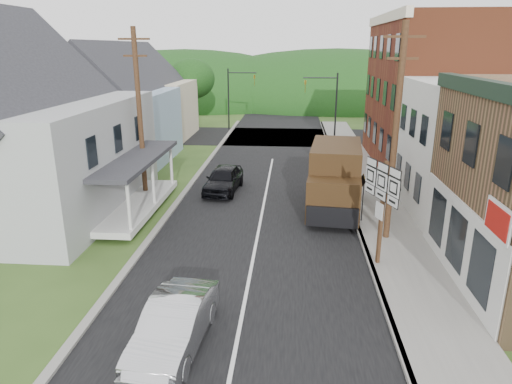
% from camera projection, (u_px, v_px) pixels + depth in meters
% --- Properties ---
extents(ground, '(120.00, 120.00, 0.00)m').
position_uv_depth(ground, '(250.00, 273.00, 16.98)').
color(ground, '#2D4719').
rests_on(ground, ground).
extents(road, '(9.00, 90.00, 0.02)m').
position_uv_depth(road, '(266.00, 192.00, 26.48)').
color(road, black).
rests_on(road, ground).
extents(cross_road, '(60.00, 9.00, 0.02)m').
position_uv_depth(cross_road, '(277.00, 137.00, 42.62)').
color(cross_road, black).
rests_on(cross_road, ground).
extents(sidewalk_right, '(2.80, 55.00, 0.15)m').
position_uv_depth(sidewalk_right, '(375.00, 204.00, 24.10)').
color(sidewalk_right, slate).
rests_on(sidewalk_right, ground).
extents(curb_right, '(0.20, 55.00, 0.15)m').
position_uv_depth(curb_right, '(349.00, 204.00, 24.21)').
color(curb_right, slate).
rests_on(curb_right, ground).
extents(curb_left, '(0.30, 55.00, 0.12)m').
position_uv_depth(curb_left, '(179.00, 200.00, 24.92)').
color(curb_left, slate).
rests_on(curb_left, ground).
extents(storefront_white, '(8.00, 7.00, 6.50)m').
position_uv_depth(storefront_white, '(494.00, 149.00, 22.25)').
color(storefront_white, silver).
rests_on(storefront_white, ground).
extents(storefront_red, '(8.00, 12.00, 10.00)m').
position_uv_depth(storefront_red, '(440.00, 94.00, 30.74)').
color(storefront_red, brown).
rests_on(storefront_red, ground).
extents(house_gray, '(10.20, 12.24, 8.35)m').
position_uv_depth(house_gray, '(18.00, 128.00, 22.31)').
color(house_gray, '#A0A3A5').
rests_on(house_gray, ground).
extents(house_blue, '(7.14, 8.16, 7.28)m').
position_uv_depth(house_blue, '(120.00, 110.00, 32.84)').
color(house_blue, '#8FABC3').
rests_on(house_blue, ground).
extents(house_cream, '(7.14, 8.16, 7.28)m').
position_uv_depth(house_cream, '(151.00, 97.00, 41.42)').
color(house_cream, beige).
rests_on(house_cream, ground).
extents(utility_pole_right, '(1.60, 0.26, 9.00)m').
position_uv_depth(utility_pole_right, '(395.00, 134.00, 18.46)').
color(utility_pole_right, '#472D19').
rests_on(utility_pole_right, ground).
extents(utility_pole_left, '(1.60, 0.26, 9.00)m').
position_uv_depth(utility_pole_left, '(140.00, 115.00, 23.66)').
color(utility_pole_left, '#472D19').
rests_on(utility_pole_left, ground).
extents(traffic_signal_right, '(2.87, 0.20, 6.00)m').
position_uv_depth(traffic_signal_right, '(328.00, 101.00, 37.82)').
color(traffic_signal_right, black).
rests_on(traffic_signal_right, ground).
extents(traffic_signal_left, '(2.87, 0.20, 6.00)m').
position_uv_depth(traffic_signal_left, '(235.00, 92.00, 45.13)').
color(traffic_signal_left, black).
rests_on(traffic_signal_left, ground).
extents(tree_left_c, '(5.80, 5.80, 8.41)m').
position_uv_depth(tree_left_c, '(32.00, 75.00, 35.62)').
color(tree_left_c, '#382616').
rests_on(tree_left_c, ground).
extents(tree_left_d, '(4.80, 4.80, 6.94)m').
position_uv_depth(tree_left_d, '(191.00, 79.00, 46.57)').
color(tree_left_d, '#382616').
rests_on(tree_left_d, ground).
extents(forested_ridge, '(90.00, 30.00, 16.00)m').
position_uv_depth(forested_ridge, '(284.00, 102.00, 69.20)').
color(forested_ridge, '#13340F').
rests_on(forested_ridge, ground).
extents(silver_sedan, '(1.86, 4.42, 1.42)m').
position_uv_depth(silver_sedan, '(174.00, 326.00, 12.55)').
color(silver_sedan, silver).
rests_on(silver_sedan, ground).
extents(dark_sedan, '(2.12, 4.47, 1.48)m').
position_uv_depth(dark_sedan, '(224.00, 179.00, 26.27)').
color(dark_sedan, black).
rests_on(dark_sedan, ground).
extents(delivery_van, '(3.04, 6.23, 3.36)m').
position_uv_depth(delivery_van, '(335.00, 179.00, 22.90)').
color(delivery_van, black).
rests_on(delivery_van, ground).
extents(route_sign_cluster, '(0.86, 2.17, 4.00)m').
position_uv_depth(route_sign_cluster, '(382.00, 199.00, 16.66)').
color(route_sign_cluster, '#472D19').
rests_on(route_sign_cluster, sidewalk_right).
extents(warning_sign, '(0.19, 0.62, 2.31)m').
position_uv_depth(warning_sign, '(363.00, 191.00, 21.21)').
color(warning_sign, black).
rests_on(warning_sign, sidewalk_right).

